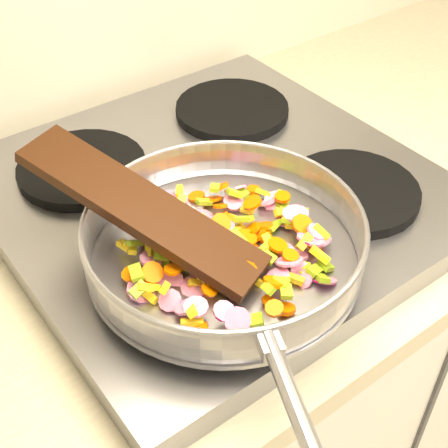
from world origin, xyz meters
TOP-DOWN VIEW (x-y plane):
  - base_cabinet at (0.00, 1.67)m, footprint 3.00×0.65m
  - cooktop at (-0.70, 1.67)m, footprint 0.60×0.60m
  - grate_fl at (-0.84, 1.52)m, footprint 0.19×0.19m
  - grate_fr at (-0.56, 1.52)m, footprint 0.19×0.19m
  - grate_bl at (-0.84, 1.81)m, footprint 0.19×0.19m
  - grate_br at (-0.56, 1.81)m, footprint 0.19×0.19m
  - saute_pan at (-0.79, 1.52)m, footprint 0.38×0.53m
  - vegetable_heap at (-0.78, 1.52)m, footprint 0.27×0.27m
  - wooden_spatula at (-0.86, 1.59)m, footprint 0.19×0.32m

SIDE VIEW (x-z plane):
  - base_cabinet at x=0.00m, z-range 0.00..0.86m
  - cooktop at x=-0.70m, z-range 0.90..0.94m
  - grate_fl at x=-0.84m, z-range 0.94..0.96m
  - grate_fr at x=-0.56m, z-range 0.94..0.96m
  - grate_bl at x=-0.84m, z-range 0.94..0.96m
  - grate_br at x=-0.56m, z-range 0.94..0.96m
  - vegetable_heap at x=-0.78m, z-range 0.95..1.00m
  - saute_pan at x=-0.79m, z-range 0.96..1.02m
  - wooden_spatula at x=-0.86m, z-range 0.97..1.07m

